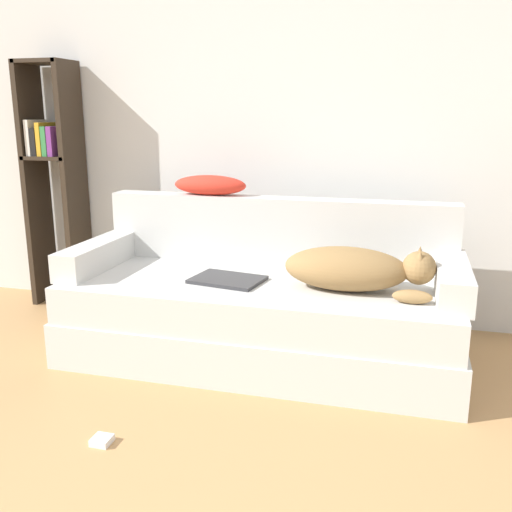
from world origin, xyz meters
TOP-DOWN VIEW (x-y plane):
  - wall_back at (0.00, 3.02)m, footprint 8.19×0.06m
  - couch at (0.11, 2.30)m, footprint 2.00×0.86m
  - couch_backrest at (0.11, 2.66)m, footprint 1.96×0.15m
  - couch_arm_left at (-0.82, 2.29)m, footprint 0.15×0.67m
  - couch_arm_right at (1.03, 2.29)m, footprint 0.15×0.67m
  - dog at (0.58, 2.24)m, footprint 0.71×0.31m
  - laptop at (-0.05, 2.23)m, footprint 0.39×0.30m
  - throw_pillow at (-0.29, 2.66)m, footprint 0.43×0.15m
  - bookshelf at (-1.43, 2.84)m, footprint 0.33×0.26m
  - power_adapter at (-0.28, 1.34)m, footprint 0.07×0.07m

SIDE VIEW (x-z plane):
  - power_adapter at x=-0.28m, z-range 0.00..0.03m
  - couch at x=0.11m, z-range 0.00..0.42m
  - laptop at x=-0.05m, z-range 0.42..0.44m
  - couch_arm_left at x=-0.82m, z-range 0.42..0.57m
  - couch_arm_right at x=1.03m, z-range 0.42..0.57m
  - dog at x=0.58m, z-range 0.42..0.64m
  - couch_backrest at x=0.11m, z-range 0.42..0.80m
  - throw_pillow at x=-0.29m, z-range 0.80..0.91m
  - bookshelf at x=-1.43m, z-range 0.10..1.67m
  - wall_back at x=0.00m, z-range 0.00..2.70m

